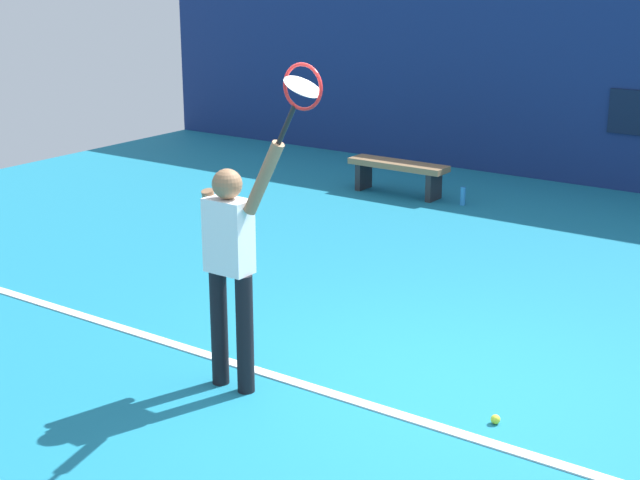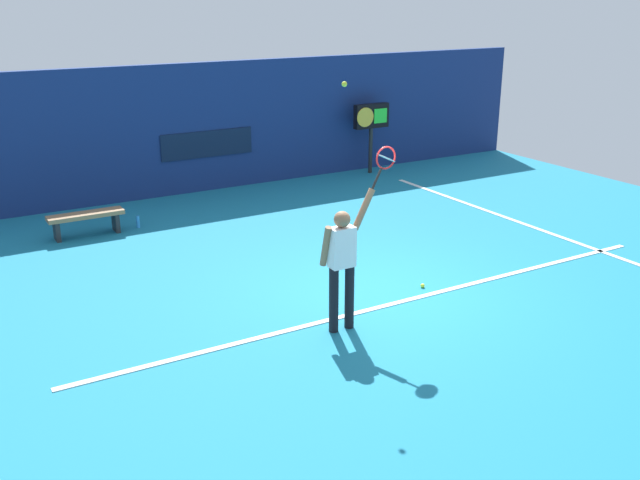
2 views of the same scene
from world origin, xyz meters
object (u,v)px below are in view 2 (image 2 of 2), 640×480
(water_bottle, at_px, (138,222))
(scoreboard_clock, at_px, (371,119))
(tennis_player, at_px, (342,260))
(court_bench, at_px, (86,219))
(spare_ball, at_px, (423,286))
(tennis_racket, at_px, (385,160))
(tennis_ball, at_px, (344,84))

(water_bottle, bearing_deg, scoreboard_clock, 12.90)
(tennis_player, bearing_deg, court_bench, 109.15)
(spare_ball, bearing_deg, water_bottle, 119.12)
(tennis_racket, distance_m, scoreboard_clock, 8.82)
(tennis_ball, distance_m, water_bottle, 6.74)
(tennis_ball, bearing_deg, spare_ball, 17.55)
(court_bench, relative_size, water_bottle, 5.83)
(tennis_player, relative_size, court_bench, 1.39)
(scoreboard_clock, height_order, water_bottle, scoreboard_clock)
(tennis_racket, bearing_deg, scoreboard_clock, 56.82)
(scoreboard_clock, xyz_separation_m, water_bottle, (-6.50, -1.49, -1.25))
(tennis_player, xyz_separation_m, scoreboard_clock, (5.45, 7.34, 0.36))
(tennis_ball, height_order, water_bottle, tennis_ball)
(tennis_racket, bearing_deg, tennis_ball, 178.67)
(tennis_player, xyz_separation_m, tennis_racket, (0.65, -0.00, 1.28))
(tennis_racket, xyz_separation_m, spare_ball, (1.23, 0.60, -2.26))
(tennis_ball, xyz_separation_m, scoreboard_clock, (5.43, 7.33, -1.94))
(tennis_racket, relative_size, scoreboard_clock, 0.35)
(water_bottle, height_order, spare_ball, water_bottle)
(tennis_ball, distance_m, court_bench, 6.86)
(tennis_player, xyz_separation_m, court_bench, (-2.03, 5.85, -0.67))
(tennis_ball, relative_size, water_bottle, 0.28)
(tennis_player, height_order, scoreboard_clock, tennis_player)
(tennis_player, distance_m, water_bottle, 6.01)
(tennis_player, xyz_separation_m, water_bottle, (-1.05, 5.85, -0.89))
(tennis_ball, bearing_deg, scoreboard_clock, 53.44)
(tennis_racket, xyz_separation_m, court_bench, (-2.68, 5.85, -1.95))
(court_bench, bearing_deg, water_bottle, 0.00)
(court_bench, bearing_deg, tennis_ball, -70.70)
(tennis_ball, bearing_deg, tennis_racket, -1.33)
(tennis_racket, relative_size, spare_ball, 9.04)
(water_bottle, distance_m, spare_ball, 6.01)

